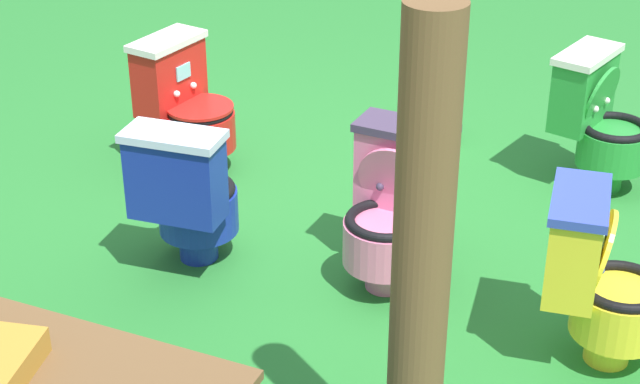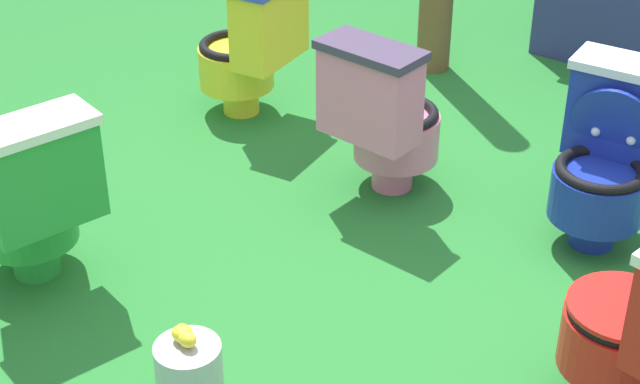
# 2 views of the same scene
# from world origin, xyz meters

# --- Properties ---
(ground) EXTENTS (14.00, 14.00, 0.00)m
(ground) POSITION_xyz_m (0.00, 0.00, 0.00)
(ground) COLOR #26752D
(toilet_green) EXTENTS (0.52, 0.45, 0.73)m
(toilet_green) POSITION_xyz_m (-0.95, -1.10, 0.37)
(toilet_green) COLOR green
(toilet_green) RESTS_ON ground
(toilet_red) EXTENTS (0.49, 0.44, 0.73)m
(toilet_red) POSITION_xyz_m (0.98, -0.10, 0.37)
(toilet_red) COLOR red
(toilet_red) RESTS_ON ground
(toilet_yellow) EXTENTS (0.59, 0.53, 0.73)m
(toilet_yellow) POSITION_xyz_m (-1.47, 0.37, 0.37)
(toilet_yellow) COLOR yellow
(toilet_yellow) RESTS_ON ground
(toilet_pink) EXTENTS (0.46, 0.53, 0.73)m
(toilet_pink) POSITION_xyz_m (-0.51, 0.30, 0.37)
(toilet_pink) COLOR pink
(toilet_pink) RESTS_ON ground
(toilet_blue) EXTENTS (0.51, 0.58, 0.73)m
(toilet_blue) POSITION_xyz_m (0.32, 0.70, 0.37)
(toilet_blue) COLOR #192D9E
(toilet_blue) RESTS_ON ground
(wooden_post) EXTENTS (0.18, 0.18, 1.73)m
(wooden_post) POSITION_xyz_m (-1.23, 1.45, 0.87)
(wooden_post) COLOR brown
(wooden_post) RESTS_ON ground
(lemon_bucket) EXTENTS (0.22, 0.22, 0.28)m
(lemon_bucket) POSITION_xyz_m (-0.05, -1.10, 0.12)
(lemon_bucket) COLOR #B7B7BF
(lemon_bucket) RESTS_ON ground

